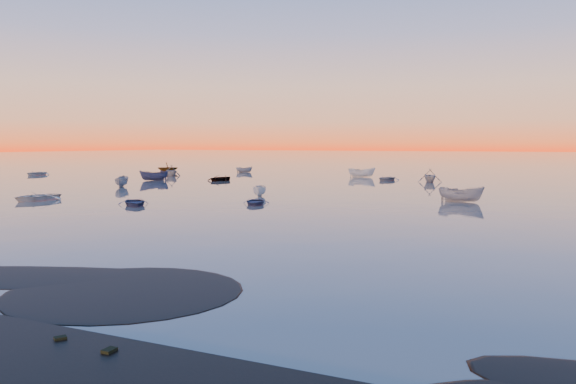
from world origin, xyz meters
The scene contains 4 objects.
ground centered at (0.00, 100.00, 0.00)m, with size 600.00×600.00×0.00m, color #6E645C.
moored_fleet centered at (0.00, 53.00, 0.00)m, with size 124.00×58.00×1.20m, color silver, non-canonical shape.
boat_near_left centered at (-12.17, 24.91, 0.00)m, with size 3.83×1.60×0.96m, color navy.
boat_near_center centered at (14.38, 40.71, 0.00)m, with size 4.33×1.83×1.50m, color slate.
Camera 1 is at (21.93, -15.28, 5.64)m, focal length 35.00 mm.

